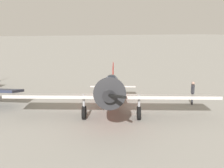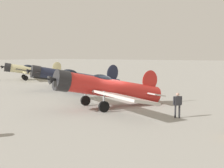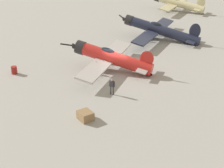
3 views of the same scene
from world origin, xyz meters
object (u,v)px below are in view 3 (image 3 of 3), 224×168
(airplane_mid_apron, at_px, (159,30))
(equipment_crate, at_px, (85,116))
(airplane_far_line, at_px, (177,3))
(ground_crew_mechanic, at_px, (112,85))
(airplane_foreground, at_px, (111,57))
(fuel_drum, at_px, (14,70))

(airplane_mid_apron, relative_size, equipment_crate, 7.26)
(airplane_mid_apron, xyz_separation_m, airplane_far_line, (6.75, 15.27, 0.10))
(airplane_mid_apron, xyz_separation_m, equipment_crate, (-11.13, -20.68, -0.97))
(airplane_mid_apron, height_order, ground_crew_mechanic, airplane_mid_apron)
(airplane_mid_apron, bearing_deg, airplane_foreground, 84.09)
(airplane_far_line, height_order, fuel_drum, airplane_far_line)
(equipment_crate, bearing_deg, airplane_far_line, 63.56)
(airplane_mid_apron, xyz_separation_m, fuel_drum, (-18.31, -9.94, -0.93))
(ground_crew_mechanic, distance_m, equipment_crate, 5.34)
(airplane_far_line, xyz_separation_m, ground_crew_mechanic, (-15.09, -31.43, -0.46))
(fuel_drum, bearing_deg, ground_crew_mechanic, -31.98)
(airplane_foreground, bearing_deg, ground_crew_mechanic, 111.69)
(airplane_foreground, bearing_deg, airplane_mid_apron, -100.90)
(airplane_foreground, relative_size, fuel_drum, 14.30)
(equipment_crate, relative_size, fuel_drum, 1.95)
(airplane_foreground, bearing_deg, fuel_drum, 25.51)
(airplane_far_line, bearing_deg, airplane_foreground, 94.62)
(airplane_foreground, bearing_deg, airplane_far_line, -93.12)
(ground_crew_mechanic, height_order, fuel_drum, ground_crew_mechanic)
(fuel_drum, bearing_deg, airplane_far_line, 45.17)
(airplane_foreground, xyz_separation_m, equipment_crate, (-3.31, -10.52, -1.13))
(airplane_mid_apron, distance_m, ground_crew_mechanic, 18.20)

